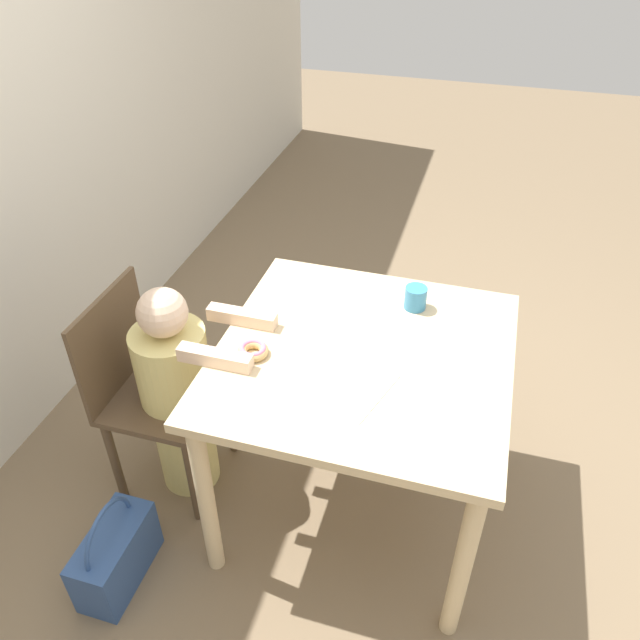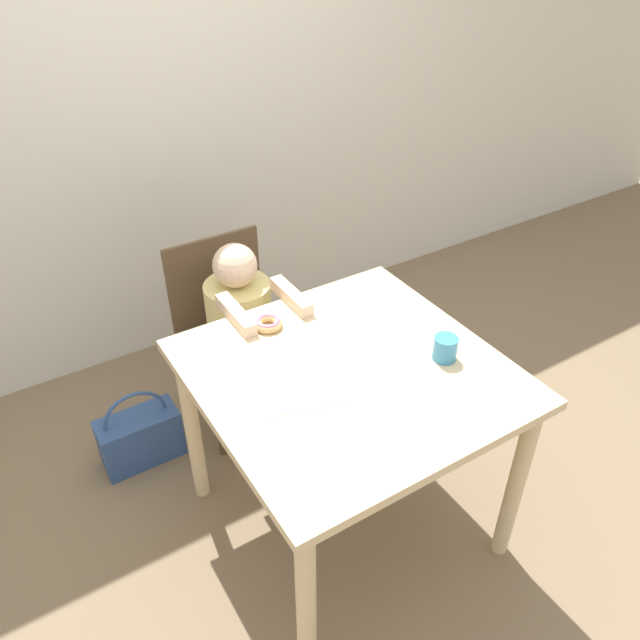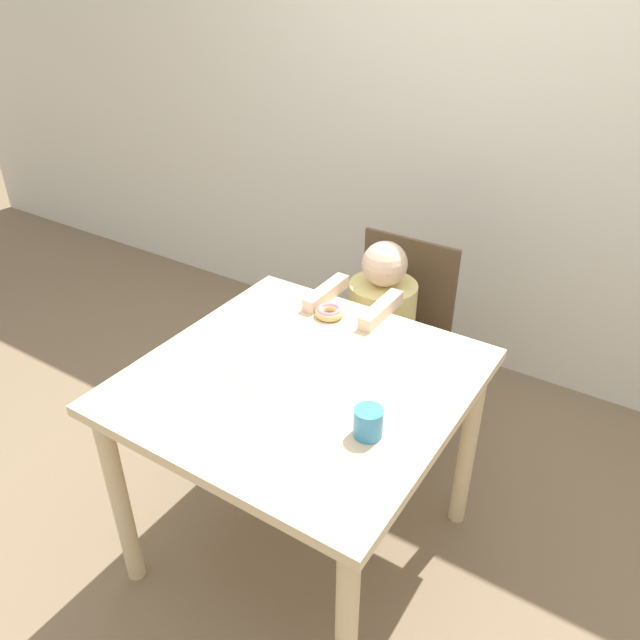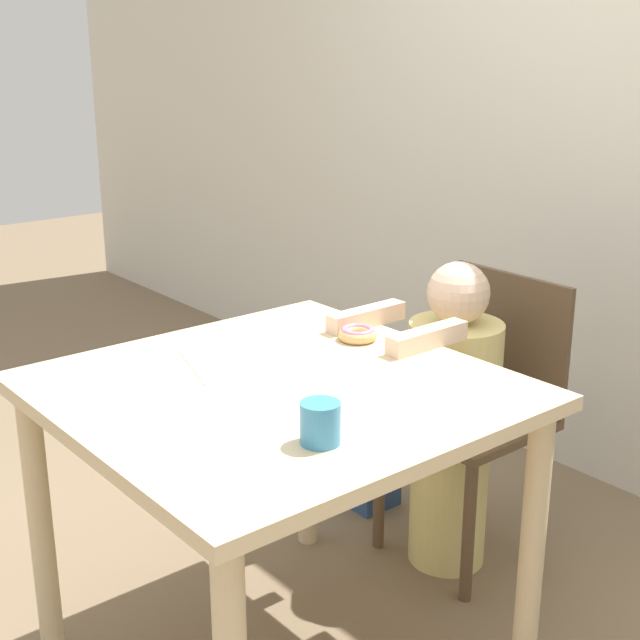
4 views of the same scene
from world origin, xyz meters
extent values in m
cube|color=beige|center=(0.00, 0.00, 0.76)|extent=(0.98, 0.97, 0.03)
cylinder|color=beige|center=(-0.43, -0.43, 0.37)|extent=(0.06, 0.06, 0.74)
cylinder|color=beige|center=(-0.43, 0.43, 0.37)|extent=(0.06, 0.06, 0.74)
cylinder|color=beige|center=(0.43, 0.43, 0.37)|extent=(0.06, 0.06, 0.74)
cube|color=brown|center=(-0.08, 0.74, 0.45)|extent=(0.43, 0.40, 0.03)
cube|color=brown|center=(-0.08, 0.93, 0.67)|extent=(0.43, 0.02, 0.41)
cylinder|color=brown|center=(-0.26, 0.58, 0.22)|extent=(0.04, 0.04, 0.44)
cylinder|color=brown|center=(0.10, 0.58, 0.22)|extent=(0.04, 0.04, 0.44)
cylinder|color=brown|center=(-0.26, 0.91, 0.22)|extent=(0.04, 0.04, 0.44)
cylinder|color=brown|center=(0.10, 0.91, 0.22)|extent=(0.04, 0.04, 0.44)
cylinder|color=#E0D17F|center=(-0.08, 0.70, 0.23)|extent=(0.23, 0.23, 0.46)
cylinder|color=#E0D17F|center=(-0.08, 0.70, 0.61)|extent=(0.27, 0.27, 0.30)
sphere|color=beige|center=(-0.08, 0.70, 0.85)|extent=(0.18, 0.18, 0.18)
cube|color=beige|center=(-0.19, 0.45, 0.80)|extent=(0.05, 0.25, 0.05)
cube|color=beige|center=(0.04, 0.45, 0.80)|extent=(0.05, 0.25, 0.05)
torus|color=#DBB270|center=(-0.12, 0.35, 0.79)|extent=(0.10, 0.10, 0.03)
torus|color=pink|center=(-0.12, 0.35, 0.80)|extent=(0.09, 0.09, 0.02)
cube|color=white|center=(-0.17, 0.02, 0.78)|extent=(0.32, 0.32, 0.00)
cube|color=#2D4C84|center=(-0.57, 0.74, 0.12)|extent=(0.34, 0.16, 0.24)
torus|color=#2D4C84|center=(-0.57, 0.74, 0.24)|extent=(0.27, 0.02, 0.27)
cylinder|color=teal|center=(0.30, -0.12, 0.82)|extent=(0.08, 0.08, 0.09)
camera|label=1|loc=(-1.58, -0.31, 2.11)|focal=35.00mm
camera|label=2|loc=(-0.92, -1.29, 2.10)|focal=35.00mm
camera|label=3|loc=(0.89, -1.27, 1.93)|focal=35.00mm
camera|label=4|loc=(1.54, -1.13, 1.54)|focal=50.00mm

